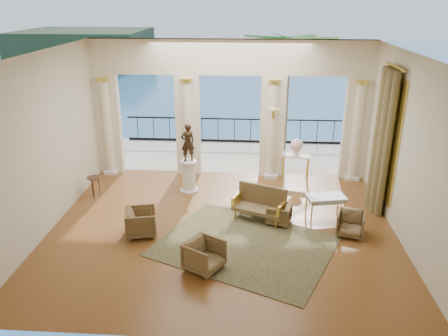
# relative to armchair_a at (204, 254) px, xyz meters

# --- Properties ---
(floor) EXTENTS (9.00, 9.00, 0.00)m
(floor) POSITION_rel_armchair_a_xyz_m (0.27, 1.82, -0.38)
(floor) COLOR #4E290C
(floor) RESTS_ON ground
(room_walls) EXTENTS (9.00, 9.00, 9.00)m
(room_walls) POSITION_rel_armchair_a_xyz_m (0.27, 0.71, 2.50)
(room_walls) COLOR beige
(room_walls) RESTS_ON ground
(arcade) EXTENTS (9.00, 0.56, 4.50)m
(arcade) POSITION_rel_armchair_a_xyz_m (0.27, 5.65, 2.20)
(arcade) COLOR #F5E5C4
(arcade) RESTS_ON ground
(terrace) EXTENTS (10.00, 3.60, 0.10)m
(terrace) POSITION_rel_armchair_a_xyz_m (0.27, 7.62, -0.43)
(terrace) COLOR #B7AF98
(terrace) RESTS_ON ground
(balustrade) EXTENTS (9.00, 0.06, 1.03)m
(balustrade) POSITION_rel_armchair_a_xyz_m (0.27, 9.22, 0.03)
(balustrade) COLOR black
(balustrade) RESTS_ON terrace
(palm_tree) EXTENTS (2.00, 2.00, 4.50)m
(palm_tree) POSITION_rel_armchair_a_xyz_m (2.27, 8.42, 3.71)
(palm_tree) COLOR #4C3823
(palm_tree) RESTS_ON terrace
(headland) EXTENTS (22.00, 18.00, 6.00)m
(headland) POSITION_rel_armchair_a_xyz_m (-29.73, 71.82, -3.38)
(headland) COLOR black
(headland) RESTS_ON sea
(sea) EXTENTS (160.00, 160.00, 0.00)m
(sea) POSITION_rel_armchair_a_xyz_m (0.27, 61.82, -6.38)
(sea) COLOR #215A94
(sea) RESTS_ON ground
(curtain) EXTENTS (0.33, 1.40, 4.09)m
(curtain) POSITION_rel_armchair_a_xyz_m (4.56, 3.32, 1.64)
(curtain) COLOR brown
(curtain) RESTS_ON ground
(window_frame) EXTENTS (0.04, 1.60, 3.40)m
(window_frame) POSITION_rel_armchair_a_xyz_m (4.74, 3.32, 1.72)
(window_frame) COLOR gold
(window_frame) RESTS_ON room_walls
(wall_sconce) EXTENTS (0.30, 0.11, 0.33)m
(wall_sconce) POSITION_rel_armchair_a_xyz_m (1.67, 5.33, 1.85)
(wall_sconce) COLOR gold
(wall_sconce) RESTS_ON arcade
(rug) EXTENTS (4.97, 4.52, 0.02)m
(rug) POSITION_rel_armchair_a_xyz_m (0.90, 1.03, -0.37)
(rug) COLOR #2A301A
(rug) RESTS_ON ground
(armchair_a) EXTENTS (0.98, 0.99, 0.76)m
(armchair_a) POSITION_rel_armchair_a_xyz_m (0.00, 0.00, 0.00)
(armchair_a) COLOR #473B1C
(armchair_a) RESTS_ON ground
(armchair_b) EXTENTS (0.81, 0.78, 0.69)m
(armchair_b) POSITION_rel_armchair_a_xyz_m (3.57, 1.76, -0.04)
(armchair_b) COLOR #473B1C
(armchair_b) RESTS_ON ground
(armchair_c) EXTENTS (0.70, 0.73, 0.62)m
(armchair_c) POSITION_rel_armchair_a_xyz_m (1.78, 2.25, -0.07)
(armchair_c) COLOR #473B1C
(armchair_c) RESTS_ON ground
(armchair_d) EXTENTS (0.86, 0.89, 0.77)m
(armchair_d) POSITION_rel_armchair_a_xyz_m (-1.78, 1.42, 0.00)
(armchair_d) COLOR #473B1C
(armchair_d) RESTS_ON ground
(settee) EXTENTS (1.52, 1.10, 0.93)m
(settee) POSITION_rel_armchair_a_xyz_m (1.27, 2.50, 0.08)
(settee) COLOR #473B1C
(settee) RESTS_ON ground
(game_table) EXTENTS (1.11, 0.76, 0.70)m
(game_table) POSITION_rel_armchair_a_xyz_m (3.05, 2.56, 0.24)
(game_table) COLOR #A9BFD2
(game_table) RESTS_ON ground
(pedestal) EXTENTS (0.56, 0.56, 1.03)m
(pedestal) POSITION_rel_armchair_a_xyz_m (-0.93, 4.15, 0.11)
(pedestal) COLOR silver
(pedestal) RESTS_ON ground
(statue) EXTENTS (0.50, 0.42, 1.16)m
(statue) POSITION_rel_armchair_a_xyz_m (-0.93, 4.15, 1.23)
(statue) COLOR #2F2114
(statue) RESTS_ON pedestal
(console_table) EXTENTS (0.97, 0.57, 0.86)m
(console_table) POSITION_rel_armchair_a_xyz_m (2.47, 5.34, 0.33)
(console_table) COLOR silver
(console_table) RESTS_ON ground
(urn) EXTENTS (0.42, 0.42, 0.55)m
(urn) POSITION_rel_armchair_a_xyz_m (2.47, 5.34, 0.80)
(urn) COLOR white
(urn) RESTS_ON console_table
(side_table) EXTENTS (0.40, 0.40, 0.65)m
(side_table) POSITION_rel_armchair_a_xyz_m (-3.73, 3.55, 0.18)
(side_table) COLOR black
(side_table) RESTS_ON ground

